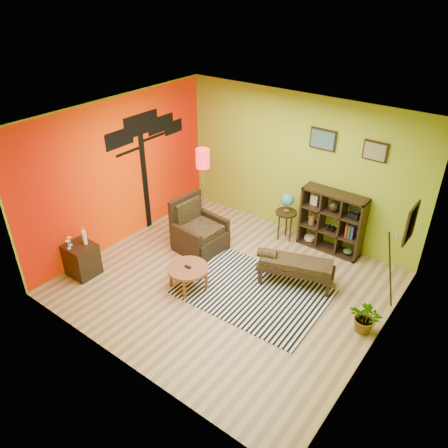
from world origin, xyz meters
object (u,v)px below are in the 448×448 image
Objects in this scene: floor_lamp at (203,166)px; globe_table at (287,205)px; side_cabinet at (82,259)px; armchair at (198,234)px; cube_shelf at (332,222)px; bench at (294,265)px; potted_plant at (366,320)px; coffee_table at (188,270)px.

floor_lamp is 1.76m from globe_table.
armchair is at bearing 60.19° from side_cabinet.
floor_lamp reaches higher than globe_table.
cube_shelf reaches higher than globe_table.
armchair is at bearing -176.57° from bench.
cube_shelf reaches higher than potted_plant.
armchair is at bearing 176.03° from potted_plant.
cube_shelf is at bearing 88.49° from bench.
armchair is 1.94× the size of potted_plant.
floor_lamp is 1.32× the size of bench.
armchair is 0.84× the size of cube_shelf.
side_cabinet is at bearing -160.09° from potted_plant.
side_cabinet is 0.90× the size of globe_table.
globe_table reaches higher than potted_plant.
potted_plant is (2.76, 0.81, -0.16)m from coffee_table.
floor_lamp reaches higher than coffee_table.
bench is (1.34, 1.17, 0.02)m from coffee_table.
potted_plant is at bearing -11.26° from floor_lamp.
coffee_table is at bearing -163.58° from potted_plant.
coffee_table is 0.76× the size of side_cabinet.
coffee_table is at bearing 25.13° from side_cabinet.
armchair is 1.00× the size of globe_table.
potted_plant is (3.68, -0.73, -1.25)m from floor_lamp.
globe_table is (0.51, 2.31, 0.40)m from coffee_table.
floor_lamp is at bearing 168.74° from potted_plant.
side_cabinet is 3.67m from bench.
cube_shelf is (2.29, 0.97, -0.86)m from floor_lamp.
potted_plant is at bearing 16.42° from coffee_table.
potted_plant is at bearing 19.91° from side_cabinet.
side_cabinet reaches higher than bench.
floor_lamp is at bearing -151.75° from globe_table.
side_cabinet is 0.67× the size of bench.
potted_plant is (1.42, -0.36, -0.18)m from bench.
side_cabinet reaches higher than coffee_table.
side_cabinet is at bearing -147.14° from bench.
side_cabinet is 4.79m from potted_plant.
bench is at bearing -54.03° from globe_table.
floor_lamp is 3.95m from potted_plant.
potted_plant is (4.50, 1.63, -0.10)m from side_cabinet.
bench is 1.48m from potted_plant.
bench is (3.08, 1.99, 0.08)m from side_cabinet.
cube_shelf is (3.11, 3.34, 0.30)m from side_cabinet.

